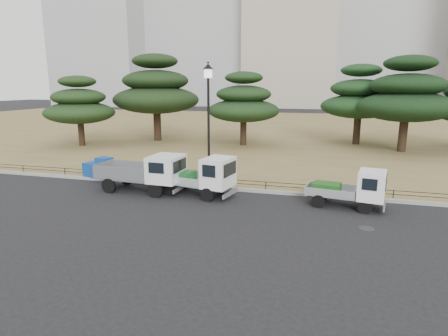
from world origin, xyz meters
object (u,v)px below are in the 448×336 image
(truck_large, at_px, (145,171))
(tarp_pile, at_px, (101,168))
(truck_kei_rear, at_px, (351,189))
(truck_kei_front, at_px, (201,176))
(street_lamp, at_px, (208,105))

(truck_large, relative_size, tarp_pile, 2.30)
(truck_kei_rear, bearing_deg, truck_kei_front, -170.69)
(truck_kei_front, distance_m, street_lamp, 3.74)
(truck_large, xyz_separation_m, truck_kei_front, (2.98, 0.08, -0.10))
(truck_large, height_order, tarp_pile, truck_large)
(tarp_pile, bearing_deg, truck_kei_front, -14.20)
(truck_kei_front, xyz_separation_m, tarp_pile, (-6.72, 1.70, -0.37))
(truck_kei_front, bearing_deg, truck_large, -167.95)
(truck_kei_front, relative_size, street_lamp, 0.63)
(truck_kei_front, xyz_separation_m, truck_kei_rear, (6.99, 0.02, -0.11))
(truck_kei_front, distance_m, truck_kei_rear, 6.99)
(truck_large, distance_m, truck_kei_rear, 9.98)
(truck_kei_front, height_order, street_lamp, street_lamp)
(truck_large, height_order, truck_kei_rear, truck_large)
(truck_kei_rear, distance_m, street_lamp, 8.08)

